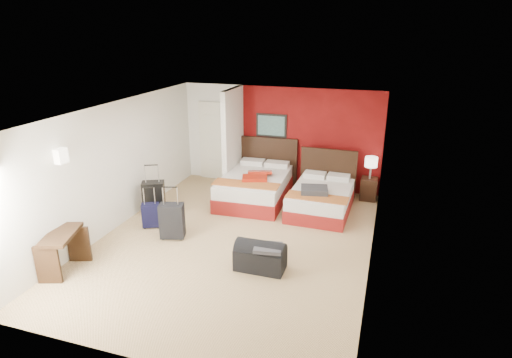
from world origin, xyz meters
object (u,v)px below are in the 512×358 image
at_px(bed_right, 321,200).
at_px(suitcase_black, 154,198).
at_px(suitcase_navy, 151,216).
at_px(duffel_bag, 260,258).
at_px(suitcase_charcoal, 172,222).
at_px(desk, 64,252).
at_px(red_suitcase_open, 257,176).
at_px(table_lamp, 371,168).
at_px(nightstand, 369,189).
at_px(bed_left, 255,188).

xyz_separation_m(bed_right, suitcase_black, (-3.43, -1.19, 0.08)).
height_order(suitcase_black, suitcase_navy, suitcase_black).
relative_size(bed_right, duffel_bag, 2.15).
bearing_deg(suitcase_black, duffel_bag, -51.45).
bearing_deg(suitcase_charcoal, bed_right, 23.82).
xyz_separation_m(suitcase_black, suitcase_charcoal, (0.93, -0.92, -0.01)).
bearing_deg(duffel_bag, desk, -160.84).
xyz_separation_m(suitcase_black, duffel_bag, (2.87, -1.47, -0.14)).
xyz_separation_m(red_suitcase_open, table_lamp, (2.43, 0.99, 0.12)).
bearing_deg(desk, nightstand, 28.01).
distance_m(suitcase_navy, desk, 1.96).
xyz_separation_m(suitcase_black, suitcase_navy, (0.29, -0.63, -0.11)).
bearing_deg(table_lamp, bed_left, -160.70).
relative_size(suitcase_black, suitcase_navy, 1.45).
height_order(bed_right, duffel_bag, bed_right).
distance_m(table_lamp, suitcase_charcoal, 4.70).
bearing_deg(red_suitcase_open, suitcase_black, -164.45).
bearing_deg(suitcase_navy, table_lamp, 9.20).
xyz_separation_m(suitcase_charcoal, desk, (-1.12, -1.62, 0.02)).
bearing_deg(suitcase_navy, duffel_bag, -43.97).
relative_size(table_lamp, suitcase_navy, 1.08).
xyz_separation_m(red_suitcase_open, duffel_bag, (0.92, -2.73, -0.45)).
bearing_deg(red_suitcase_open, suitcase_navy, -148.56).
height_order(nightstand, duffel_bag, nightstand).
xyz_separation_m(nightstand, suitcase_black, (-4.38, -2.25, 0.09)).
xyz_separation_m(bed_left, duffel_bag, (1.02, -2.83, -0.10)).
relative_size(bed_right, suitcase_navy, 3.72).
bearing_deg(bed_left, nightstand, 16.72).
xyz_separation_m(bed_left, suitcase_charcoal, (-0.92, -2.28, 0.03)).
relative_size(suitcase_black, suitcase_charcoal, 1.04).
distance_m(table_lamp, duffel_bag, 4.05).
height_order(suitcase_charcoal, duffel_bag, suitcase_charcoal).
distance_m(bed_left, suitcase_charcoal, 2.46).
relative_size(red_suitcase_open, duffel_bag, 0.92).
bearing_deg(red_suitcase_open, suitcase_charcoal, -132.38).
distance_m(table_lamp, suitcase_black, 4.95).
relative_size(table_lamp, suitcase_black, 0.74).
bearing_deg(duffel_bag, table_lamp, 67.83).
relative_size(bed_left, nightstand, 3.91).
height_order(red_suitcase_open, table_lamp, table_lamp).
bearing_deg(duffel_bag, bed_right, 78.09).
height_order(nightstand, table_lamp, table_lamp).
height_order(bed_left, table_lamp, table_lamp).
xyz_separation_m(suitcase_charcoal, suitcase_navy, (-0.64, 0.29, -0.09)).
distance_m(bed_left, duffel_bag, 3.01).
xyz_separation_m(bed_right, suitcase_navy, (-3.14, -1.82, -0.03)).
xyz_separation_m(bed_left, suitcase_black, (-1.85, -1.36, 0.04)).
height_order(bed_right, table_lamp, table_lamp).
distance_m(suitcase_charcoal, desk, 1.97).
height_order(bed_left, suitcase_black, suitcase_black).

